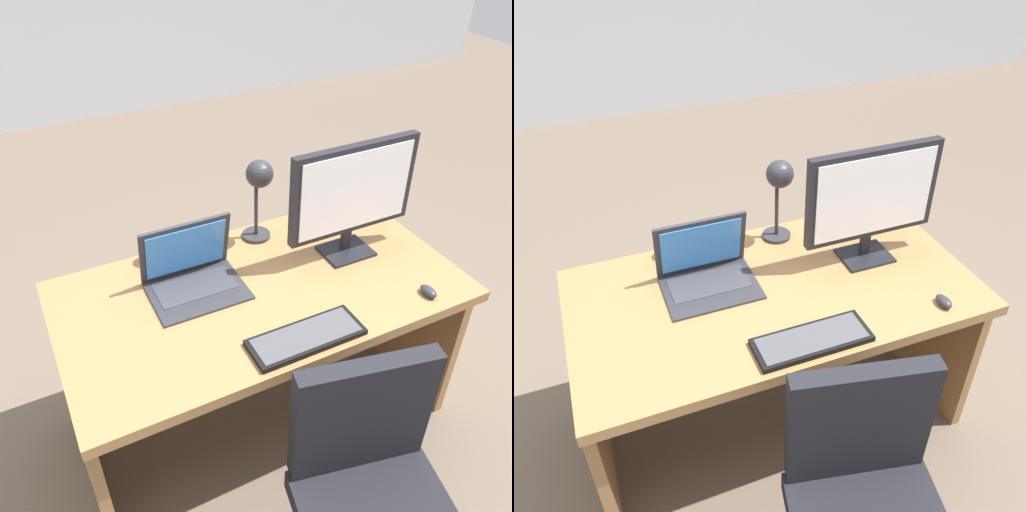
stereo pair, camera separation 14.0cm
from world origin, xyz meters
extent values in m
plane|color=#6B5B4C|center=(0.00, 1.50, 0.00)|extent=(12.00, 12.00, 0.00)
cube|color=#9E7042|center=(0.00, 0.00, 0.71)|extent=(1.50, 0.81, 0.04)
cube|color=#9E7042|center=(-0.73, 0.00, 0.35)|extent=(0.04, 0.71, 0.69)
cube|color=#9E7042|center=(0.73, 0.00, 0.35)|extent=(0.04, 0.71, 0.69)
cube|color=#9E7042|center=(0.00, 0.30, 0.38)|extent=(1.32, 0.02, 0.48)
cube|color=black|center=(0.41, 0.05, 0.74)|extent=(0.20, 0.16, 0.01)
cube|color=black|center=(0.41, 0.06, 0.80)|extent=(0.04, 0.02, 0.10)
cube|color=black|center=(0.41, 0.05, 1.03)|extent=(0.54, 0.04, 0.36)
cube|color=white|center=(0.41, 0.03, 1.03)|extent=(0.48, 0.00, 0.32)
cube|color=#2D2D33|center=(-0.22, 0.08, 0.74)|extent=(0.35, 0.27, 0.01)
cube|color=#38383D|center=(-0.22, 0.10, 0.75)|extent=(0.29, 0.15, 0.00)
cube|color=#2D2D33|center=(-0.22, 0.19, 0.87)|extent=(0.35, 0.07, 0.25)
cube|color=#3F8CEA|center=(-0.22, 0.18, 0.87)|extent=(0.31, 0.05, 0.21)
cube|color=black|center=(0.01, -0.31, 0.75)|extent=(0.40, 0.15, 0.02)
cube|color=#47474C|center=(0.01, -0.31, 0.76)|extent=(0.36, 0.12, 0.00)
ellipsoid|color=#2D2D33|center=(0.53, -0.31, 0.75)|extent=(0.04, 0.08, 0.03)
cylinder|color=#2D2D33|center=(0.14, 0.31, 0.74)|extent=(0.12, 0.12, 0.01)
cylinder|color=#2D2D33|center=(0.14, 0.31, 0.88)|extent=(0.02, 0.02, 0.26)
sphere|color=#2D2D33|center=(0.14, 0.28, 1.05)|extent=(0.11, 0.11, 0.11)
cylinder|color=red|center=(-0.30, 0.33, 0.79)|extent=(0.07, 0.07, 0.11)
torus|color=red|center=(-0.27, 0.33, 0.79)|extent=(0.06, 0.01, 0.06)
cube|color=black|center=(0.03, -0.61, 0.69)|extent=(0.44, 0.15, 0.44)
camera|label=1|loc=(-0.71, -1.37, 2.01)|focal=37.36mm
camera|label=2|loc=(-0.58, -1.43, 2.01)|focal=37.36mm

